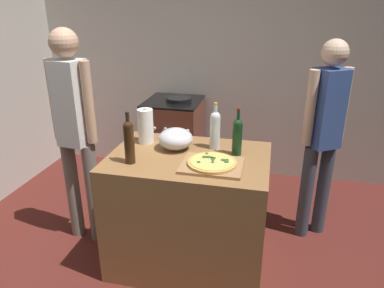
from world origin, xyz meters
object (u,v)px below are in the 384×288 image
at_px(mixing_bowl, 176,139).
at_px(person_in_stripes, 75,126).
at_px(wine_bottle_amber, 129,140).
at_px(wine_bottle_green, 215,128).
at_px(pizza, 212,162).
at_px(stove, 174,140).
at_px(paper_towel_roll, 146,126).
at_px(person_in_red, 323,131).
at_px(wine_bottle_dark, 237,135).

bearing_deg(mixing_bowl, person_in_stripes, -179.54).
height_order(wine_bottle_amber, person_in_stripes, person_in_stripes).
distance_m(wine_bottle_green, person_in_stripes, 1.08).
bearing_deg(wine_bottle_amber, pizza, 6.11).
relative_size(wine_bottle_amber, person_in_stripes, 0.20).
distance_m(stove, person_in_stripes, 1.40).
bearing_deg(pizza, wine_bottle_amber, -173.89).
height_order(wine_bottle_green, wine_bottle_amber, wine_bottle_amber).
relative_size(paper_towel_roll, wine_bottle_amber, 0.75).
xyz_separation_m(wine_bottle_amber, person_in_red, (1.31, 0.78, -0.10)).
xyz_separation_m(wine_bottle_green, person_in_red, (0.80, 0.40, -0.09)).
bearing_deg(person_in_red, wine_bottle_green, -153.49).
height_order(pizza, wine_bottle_green, wine_bottle_green).
bearing_deg(mixing_bowl, wine_bottle_amber, -127.50).
relative_size(paper_towel_roll, person_in_red, 0.16).
height_order(mixing_bowl, person_in_red, person_in_red).
relative_size(mixing_bowl, wine_bottle_dark, 0.74).
xyz_separation_m(paper_towel_roll, person_in_stripes, (-0.55, -0.08, -0.02)).
bearing_deg(wine_bottle_amber, stove, 94.77).
xyz_separation_m(mixing_bowl, wine_bottle_green, (0.28, 0.08, 0.07)).
bearing_deg(stove, mixing_bowl, -73.50).
xyz_separation_m(pizza, wine_bottle_dark, (0.13, 0.24, 0.11)).
height_order(wine_bottle_green, person_in_red, person_in_red).
distance_m(paper_towel_roll, wine_bottle_dark, 0.71).
bearing_deg(paper_towel_roll, wine_bottle_green, 0.61).
bearing_deg(wine_bottle_green, paper_towel_roll, -179.39).
bearing_deg(mixing_bowl, paper_towel_roll, 164.08).
height_order(paper_towel_roll, person_in_stripes, person_in_stripes).
relative_size(pizza, wine_bottle_amber, 0.92).
relative_size(pizza, stove, 0.34).
distance_m(wine_bottle_green, person_in_red, 0.90).
bearing_deg(stove, pizza, -65.21).
xyz_separation_m(pizza, person_in_stripes, (-1.12, 0.24, 0.08)).
relative_size(stove, person_in_red, 0.58).
relative_size(pizza, person_in_stripes, 0.19).
distance_m(paper_towel_roll, wine_bottle_amber, 0.38).
distance_m(mixing_bowl, stove, 1.36).
distance_m(pizza, wine_bottle_dark, 0.29).
xyz_separation_m(wine_bottle_green, wine_bottle_amber, (-0.51, -0.38, 0.01)).
distance_m(pizza, person_in_stripes, 1.14).
bearing_deg(person_in_stripes, wine_bottle_dark, -0.07).
relative_size(wine_bottle_dark, person_in_stripes, 0.20).
distance_m(mixing_bowl, wine_bottle_green, 0.30).
bearing_deg(mixing_bowl, wine_bottle_green, 15.80).
height_order(wine_bottle_green, person_in_stripes, person_in_stripes).
bearing_deg(wine_bottle_green, wine_bottle_dark, -26.70).
bearing_deg(wine_bottle_dark, wine_bottle_amber, -156.53).
bearing_deg(person_in_stripes, pizza, -12.03).
distance_m(pizza, mixing_bowl, 0.40).
height_order(mixing_bowl, stove, mixing_bowl).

